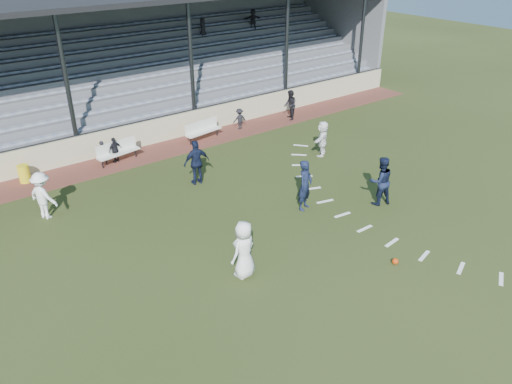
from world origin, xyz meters
The scene contains 19 objects.
ground centered at (0.00, 0.00, 0.00)m, with size 90.00×90.00×0.00m, color #2B3616.
cinder_track centered at (0.00, 10.50, 0.01)m, with size 34.00×2.00×0.02m, color brown.
retaining_wall centered at (0.00, 11.55, 0.60)m, with size 34.00×0.18×1.20m, color beige.
bench_left centered at (-1.66, 10.50, 0.58)m, with size 2.04×0.78×0.95m.
bench_right centered at (2.75, 10.51, 0.58)m, with size 2.04×0.76×0.95m.
trash_bin centered at (-5.55, 10.89, 0.39)m, with size 0.46×0.46×0.74m, color yellow.
football centered at (2.04, -1.98, 0.10)m, with size 0.20×0.20×0.20m, color #C23B0B.
player_white_lead centered at (-2.02, 0.41, 0.92)m, with size 0.90×0.58×1.83m, color white.
player_navy_lead centered at (2.14, 2.36, 0.97)m, with size 0.70×0.46×1.93m, color #131A34.
player_navy_mid centered at (4.63, 0.95, 0.95)m, with size 0.92×0.72×1.90m, color #131A34.
player_white_wing centered at (-5.71, 7.46, 0.88)m, with size 1.14×0.66×1.77m, color white.
player_navy_wing centered at (0.06, 6.54, 0.93)m, with size 1.10×0.46×1.87m, color #131A34.
player_white_back centered at (6.13, 5.61, 0.81)m, with size 1.51×0.48×1.63m, color white.
official centered at (8.10, 10.16, 0.83)m, with size 0.78×0.61×1.61m, color black.
sub_left_near centered at (-2.32, 10.57, 0.58)m, with size 0.41×0.27×1.11m, color black.
sub_left_far centered at (-1.76, 10.51, 0.60)m, with size 0.68×0.28×1.16m, color black.
sub_right centered at (5.06, 10.62, 0.56)m, with size 0.70×0.40×1.09m, color black.
grandstand centered at (0.01, 16.26, 2.20)m, with size 34.60×9.00×6.61m.
penalty_arc centered at (4.12, 0.00, 0.01)m, with size 3.89×14.63×0.01m.
Camera 1 is at (-9.05, -9.49, 9.21)m, focal length 35.00 mm.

